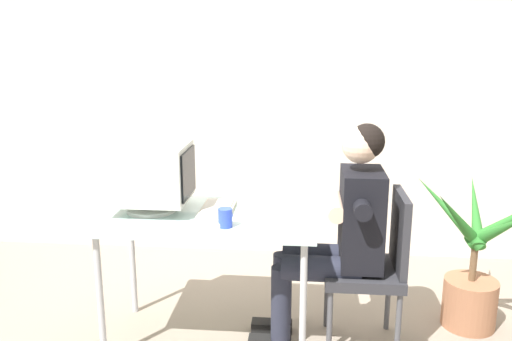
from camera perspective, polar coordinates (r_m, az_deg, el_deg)
name	(u,v)px	position (r m, az deg, el deg)	size (l,w,h in m)	color
ground_plane	(210,338)	(3.26, -4.89, -17.38)	(12.00, 12.00, 0.00)	gray
wall_back	(277,65)	(4.16, 2.27, 11.20)	(8.00, 0.10, 3.00)	beige
desk	(208,224)	(2.96, -5.17, -5.73)	(1.18, 0.66, 0.76)	#B7B7BC
crt_monitor	(151,174)	(2.98, -11.18, -0.32)	(0.43, 0.37, 0.38)	silver
keyboard	(216,212)	(2.92, -4.31, -4.43)	(0.18, 0.44, 0.03)	beige
office_chair	(375,261)	(3.04, 12.58, -9.45)	(0.42, 0.42, 0.89)	#4C4C51
person_seated	(339,229)	(2.95, 8.87, -6.21)	(0.71, 0.54, 1.27)	black
potted_plant	(473,272)	(3.46, 22.13, -10.00)	(0.75, 0.79, 0.92)	#9E6647
desk_mug	(225,218)	(2.72, -3.29, -5.03)	(0.07, 0.08, 0.10)	blue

